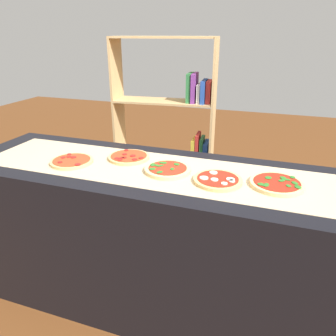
# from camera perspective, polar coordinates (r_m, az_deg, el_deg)

# --- Properties ---
(ground_plane) EXTENTS (12.00, 12.00, 0.00)m
(ground_plane) POSITION_cam_1_polar(r_m,az_deg,el_deg) (2.41, 0.00, -21.95)
(ground_plane) COLOR brown
(counter) EXTENTS (2.59, 0.75, 0.96)m
(counter) POSITION_cam_1_polar(r_m,az_deg,el_deg) (2.10, 0.00, -12.63)
(counter) COLOR black
(counter) RESTS_ON ground_plane
(parchment_paper) EXTENTS (2.29, 0.51, 0.00)m
(parchment_paper) POSITION_cam_1_polar(r_m,az_deg,el_deg) (1.87, 0.00, -0.54)
(parchment_paper) COLOR tan
(parchment_paper) RESTS_ON counter
(pizza_pepperoni_0) EXTENTS (0.26, 0.26, 0.02)m
(pizza_pepperoni_0) POSITION_cam_1_polar(r_m,az_deg,el_deg) (2.06, -16.50, 1.15)
(pizza_pepperoni_0) COLOR #DBB26B
(pizza_pepperoni_0) RESTS_ON parchment_paper
(pizza_pepperoni_1) EXTENTS (0.26, 0.26, 0.02)m
(pizza_pepperoni_1) POSITION_cam_1_polar(r_m,az_deg,el_deg) (2.06, -6.87, 1.93)
(pizza_pepperoni_1) COLOR #DBB26B
(pizza_pepperoni_1) RESTS_ON parchment_paper
(pizza_spinach_2) EXTENTS (0.26, 0.26, 0.03)m
(pizza_spinach_2) POSITION_cam_1_polar(r_m,az_deg,el_deg) (1.86, -0.09, -0.24)
(pizza_spinach_2) COLOR #E5C17F
(pizza_spinach_2) RESTS_ON parchment_paper
(pizza_mozzarella_3) EXTENTS (0.26, 0.26, 0.03)m
(pizza_mozzarella_3) POSITION_cam_1_polar(r_m,az_deg,el_deg) (1.75, 8.70, -2.08)
(pizza_mozzarella_3) COLOR #DBB26B
(pizza_mozzarella_3) RESTS_ON parchment_paper
(pizza_spinach_4) EXTENTS (0.27, 0.27, 0.03)m
(pizza_spinach_4) POSITION_cam_1_polar(r_m,az_deg,el_deg) (1.78, 18.51, -2.61)
(pizza_spinach_4) COLOR #E5C17F
(pizza_spinach_4) RESTS_ON parchment_paper
(bookshelf) EXTENTS (0.95, 0.37, 1.66)m
(bookshelf) POSITION_cam_1_polar(r_m,az_deg,el_deg) (3.11, 1.40, 5.63)
(bookshelf) COLOR tan
(bookshelf) RESTS_ON ground_plane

